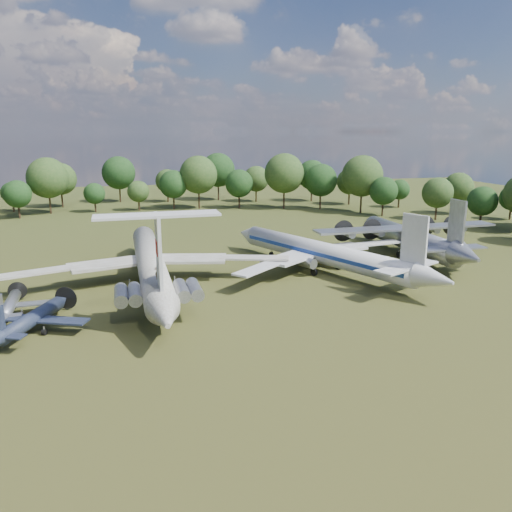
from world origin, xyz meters
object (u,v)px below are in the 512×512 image
object	(u,v)px
an12_transport	(409,242)
small_prop_northwest	(10,308)
il62_airliner	(151,269)
small_prop_west	(32,323)
tu104_jet	(322,257)
person_on_il62	(158,272)

from	to	relation	value
an12_transport	small_prop_northwest	size ratio (longest dim) A/B	2.79
small_prop_northwest	an12_transport	bearing A→B (deg)	11.26
il62_airliner	small_prop_west	world-z (taller)	il62_airliner
tu104_jet	small_prop_northwest	distance (m)	46.07
il62_airliner	person_on_il62	world-z (taller)	person_on_il62
small_prop_west	person_on_il62	distance (m)	15.11
person_on_il62	tu104_jet	bearing A→B (deg)	-147.74
il62_airliner	person_on_il62	xyz separation A→B (m)	(0.11, -15.10, 3.66)
an12_transport	person_on_il62	bearing A→B (deg)	-154.72
small_prop_west	small_prop_northwest	bearing A→B (deg)	142.09
il62_airliner	an12_transport	xyz separation A→B (m)	(46.91, 7.11, -0.09)
tu104_jet	small_prop_northwest	xyz separation A→B (m)	(-45.09, -9.35, -1.40)
tu104_jet	person_on_il62	xyz separation A→B (m)	(-27.31, -16.24, 3.91)
tu104_jet	an12_transport	size ratio (longest dim) A/B	1.23
small_prop_west	person_on_il62	world-z (taller)	person_on_il62
il62_airliner	small_prop_west	bearing A→B (deg)	-134.28
tu104_jet	an12_transport	world-z (taller)	an12_transport
small_prop_west	il62_airliner	bearing A→B (deg)	69.42
an12_transport	small_prop_west	world-z (taller)	an12_transport
an12_transport	small_prop_northwest	bearing A→B (deg)	-166.77
il62_airliner	tu104_jet	world-z (taller)	il62_airliner
il62_airliner	small_prop_west	distance (m)	20.41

